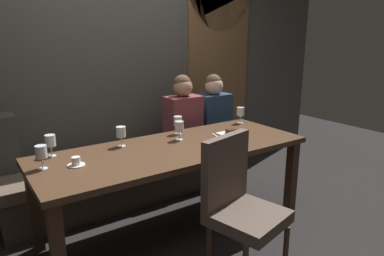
# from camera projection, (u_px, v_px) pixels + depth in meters

# --- Properties ---
(ground) EXTENTS (9.00, 9.00, 0.00)m
(ground) POSITION_uv_depth(u_px,v_px,m) (176.00, 229.00, 3.00)
(ground) COLOR black
(back_wall_tiled) EXTENTS (6.00, 0.12, 3.00)m
(back_wall_tiled) POSITION_uv_depth(u_px,v_px,m) (111.00, 46.00, 3.59)
(back_wall_tiled) COLOR #4C4944
(back_wall_tiled) RESTS_ON ground
(arched_door) EXTENTS (0.90, 0.05, 2.55)m
(arched_door) POSITION_uv_depth(u_px,v_px,m) (218.00, 55.00, 4.30)
(arched_door) COLOR brown
(arched_door) RESTS_ON ground
(dining_table) EXTENTS (2.20, 0.84, 0.74)m
(dining_table) POSITION_uv_depth(u_px,v_px,m) (175.00, 157.00, 2.83)
(dining_table) COLOR #412B1C
(dining_table) RESTS_ON ground
(banquette_bench) EXTENTS (2.50, 0.44, 0.45)m
(banquette_bench) POSITION_uv_depth(u_px,v_px,m) (139.00, 178.00, 3.50)
(banquette_bench) COLOR #40352A
(banquette_bench) RESTS_ON ground
(chair_near_side) EXTENTS (0.53, 0.53, 0.98)m
(chair_near_side) POSITION_uv_depth(u_px,v_px,m) (238.00, 200.00, 2.31)
(chair_near_side) COLOR #4C3321
(chair_near_side) RESTS_ON ground
(diner_redhead) EXTENTS (0.36, 0.24, 0.77)m
(diner_redhead) POSITION_uv_depth(u_px,v_px,m) (183.00, 114.00, 3.63)
(diner_redhead) COLOR brown
(diner_redhead) RESTS_ON banquette_bench
(diner_bearded) EXTENTS (0.36, 0.24, 0.75)m
(diner_bearded) POSITION_uv_depth(u_px,v_px,m) (214.00, 110.00, 3.89)
(diner_bearded) COLOR navy
(diner_bearded) RESTS_ON banquette_bench
(wine_glass_center_front) EXTENTS (0.08, 0.08, 0.16)m
(wine_glass_center_front) POSITION_uv_depth(u_px,v_px,m) (179.00, 127.00, 2.97)
(wine_glass_center_front) COLOR silver
(wine_glass_center_front) RESTS_ON dining_table
(wine_glass_end_right) EXTENTS (0.08, 0.08, 0.16)m
(wine_glass_end_right) POSITION_uv_depth(u_px,v_px,m) (240.00, 112.00, 3.54)
(wine_glass_end_right) COLOR silver
(wine_glass_end_right) RESTS_ON dining_table
(wine_glass_far_left) EXTENTS (0.08, 0.08, 0.16)m
(wine_glass_far_left) POSITION_uv_depth(u_px,v_px,m) (178.00, 122.00, 3.15)
(wine_glass_far_left) COLOR silver
(wine_glass_far_left) RESTS_ON dining_table
(wine_glass_end_left) EXTENTS (0.08, 0.08, 0.16)m
(wine_glass_end_left) POSITION_uv_depth(u_px,v_px,m) (50.00, 141.00, 2.57)
(wine_glass_end_left) COLOR silver
(wine_glass_end_left) RESTS_ON dining_table
(wine_glass_near_right) EXTENTS (0.08, 0.08, 0.16)m
(wine_glass_near_right) POSITION_uv_depth(u_px,v_px,m) (41.00, 152.00, 2.32)
(wine_glass_near_right) COLOR silver
(wine_glass_near_right) RESTS_ON dining_table
(wine_glass_far_right) EXTENTS (0.08, 0.08, 0.16)m
(wine_glass_far_right) POSITION_uv_depth(u_px,v_px,m) (121.00, 133.00, 2.80)
(wine_glass_far_right) COLOR silver
(wine_glass_far_right) RESTS_ON dining_table
(espresso_cup) EXTENTS (0.12, 0.12, 0.06)m
(espresso_cup) POSITION_uv_depth(u_px,v_px,m) (76.00, 162.00, 2.40)
(espresso_cup) COLOR white
(espresso_cup) RESTS_ON dining_table
(dessert_plate) EXTENTS (0.19, 0.19, 0.05)m
(dessert_plate) POSITION_uv_depth(u_px,v_px,m) (230.00, 133.00, 3.16)
(dessert_plate) COLOR white
(dessert_plate) RESTS_ON dining_table
(fork_on_table) EXTENTS (0.06, 0.17, 0.01)m
(fork_on_table) POSITION_uv_depth(u_px,v_px,m) (216.00, 136.00, 3.10)
(fork_on_table) COLOR silver
(fork_on_table) RESTS_ON dining_table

